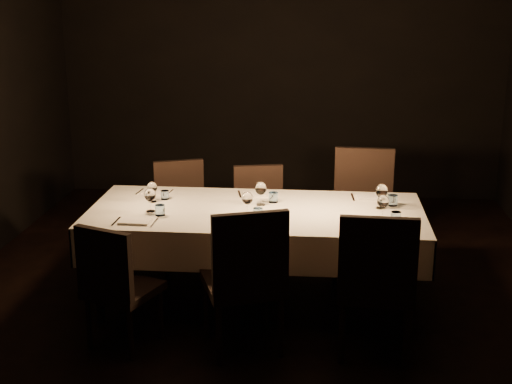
# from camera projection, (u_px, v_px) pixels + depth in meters

# --- Properties ---
(room) EXTENTS (5.01, 6.01, 3.01)m
(room) POSITION_uv_depth(u_px,v_px,m) (256.00, 113.00, 5.17)
(room) COLOR black
(room) RESTS_ON ground
(dining_table) EXTENTS (2.52, 1.12, 0.76)m
(dining_table) POSITION_uv_depth(u_px,v_px,m) (256.00, 219.00, 5.39)
(dining_table) COLOR black
(dining_table) RESTS_ON ground
(chair_near_left) EXTENTS (0.56, 0.56, 0.89)m
(chair_near_left) POSITION_uv_depth(u_px,v_px,m) (115.00, 281.00, 4.74)
(chair_near_left) COLOR black
(chair_near_left) RESTS_ON ground
(place_setting_near_left) EXTENTS (0.33, 0.40, 0.18)m
(place_setting_near_left) POSITION_uv_depth(u_px,v_px,m) (148.00, 206.00, 5.21)
(place_setting_near_left) COLOR beige
(place_setting_near_left) RESTS_ON dining_table
(chair_near_center) EXTENTS (0.64, 0.64, 1.04)m
(chair_near_center) POSITION_uv_depth(u_px,v_px,m) (246.00, 275.00, 4.67)
(chair_near_center) COLOR black
(chair_near_center) RESTS_ON ground
(place_setting_near_center) EXTENTS (0.31, 0.40, 0.17)m
(place_setting_near_center) POSITION_uv_depth(u_px,v_px,m) (247.00, 210.00, 5.15)
(place_setting_near_center) COLOR beige
(place_setting_near_center) RESTS_ON dining_table
(chair_near_right) EXTENTS (0.51, 0.51, 1.03)m
(chair_near_right) POSITION_uv_depth(u_px,v_px,m) (376.00, 279.00, 4.61)
(chair_near_right) COLOR black
(chair_near_right) RESTS_ON ground
(place_setting_near_right) EXTENTS (0.33, 0.40, 0.18)m
(place_setting_near_right) POSITION_uv_depth(u_px,v_px,m) (385.00, 213.00, 5.06)
(place_setting_near_right) COLOR beige
(place_setting_near_right) RESTS_ON dining_table
(chair_far_left) EXTENTS (0.56, 0.56, 0.91)m
(chair_far_left) POSITION_uv_depth(u_px,v_px,m) (181.00, 208.00, 6.24)
(chair_far_left) COLOR black
(chair_far_left) RESTS_ON ground
(place_setting_far_left) EXTENTS (0.30, 0.39, 0.16)m
(place_setting_far_left) POSITION_uv_depth(u_px,v_px,m) (156.00, 191.00, 5.64)
(place_setting_far_left) COLOR beige
(place_setting_far_left) RESTS_ON dining_table
(chair_far_center) EXTENTS (0.51, 0.51, 0.89)m
(chair_far_center) POSITION_uv_depth(u_px,v_px,m) (260.00, 212.00, 6.17)
(chair_far_center) COLOR black
(chair_far_center) RESTS_ON ground
(place_setting_far_center) EXTENTS (0.35, 0.41, 0.18)m
(place_setting_far_center) POSITION_uv_depth(u_px,v_px,m) (263.00, 192.00, 5.56)
(place_setting_far_center) COLOR beige
(place_setting_far_center) RESTS_ON dining_table
(chair_far_right) EXTENTS (0.53, 0.53, 1.05)m
(chair_far_right) POSITION_uv_depth(u_px,v_px,m) (363.00, 206.00, 6.09)
(chair_far_right) COLOR black
(chair_far_right) RESTS_ON ground
(place_setting_far_right) EXTENTS (0.35, 0.41, 0.19)m
(place_setting_far_right) POSITION_uv_depth(u_px,v_px,m) (381.00, 195.00, 5.48)
(place_setting_far_right) COLOR beige
(place_setting_far_right) RESTS_ON dining_table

